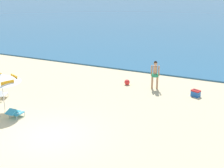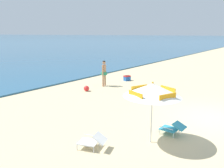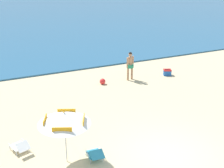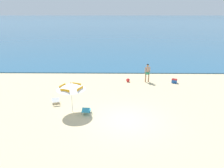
% 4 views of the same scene
% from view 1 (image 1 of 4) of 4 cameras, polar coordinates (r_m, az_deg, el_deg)
% --- Properties ---
extents(ground_plane, '(800.00, 800.00, 0.00)m').
position_cam_1_polar(ground_plane, '(14.67, -10.91, -9.02)').
color(ground_plane, '#CCB78C').
extents(beach_umbrella_striped_main, '(2.42, 2.43, 2.12)m').
position_cam_1_polar(beach_umbrella_striped_main, '(17.09, -19.21, 1.00)').
color(beach_umbrella_striped_main, silver).
rests_on(beach_umbrella_striped_main, ground).
extents(lounge_chair_under_umbrella, '(0.79, 1.02, 0.53)m').
position_cam_1_polar(lounge_chair_under_umbrella, '(19.48, -19.31, -1.75)').
color(lounge_chair_under_umbrella, white).
rests_on(lounge_chair_under_umbrella, ground).
extents(lounge_chair_beside_umbrella, '(0.61, 0.91, 0.51)m').
position_cam_1_polar(lounge_chair_beside_umbrella, '(16.70, -17.00, -4.92)').
color(lounge_chair_beside_umbrella, teal).
rests_on(lounge_chair_beside_umbrella, ground).
extents(person_standing_near_shore, '(0.53, 0.44, 1.81)m').
position_cam_1_polar(person_standing_near_shore, '(19.92, 7.72, 1.98)').
color(person_standing_near_shore, tan).
rests_on(person_standing_near_shore, ground).
extents(cooler_box, '(0.59, 0.51, 0.43)m').
position_cam_1_polar(cooler_box, '(19.38, 14.74, -1.61)').
color(cooler_box, '#1E56A8').
rests_on(cooler_box, ground).
extents(beach_ball, '(0.35, 0.35, 0.35)m').
position_cam_1_polar(beach_ball, '(20.77, 2.70, 0.34)').
color(beach_ball, red).
rests_on(beach_ball, ground).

